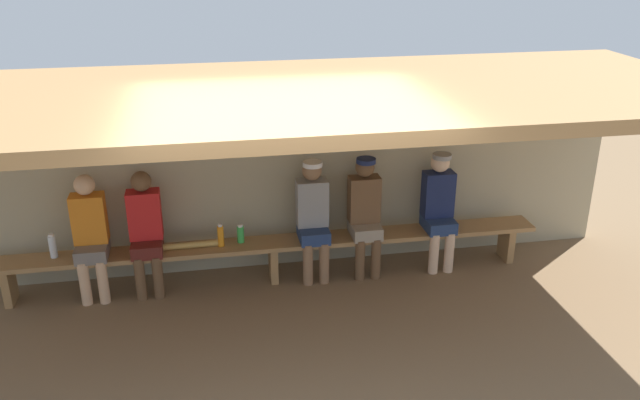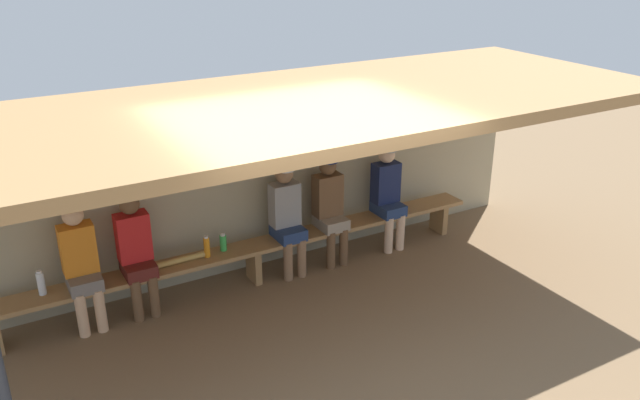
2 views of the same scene
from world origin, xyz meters
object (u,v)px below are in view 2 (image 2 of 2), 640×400
Objects in this scene: player_middle at (388,192)px; player_near_post at (81,263)px; bench at (253,251)px; baseball_bat at (169,263)px; water_bottle_blue at (41,283)px; water_bottle_clear at (207,247)px; player_with_sunglasses at (136,250)px; player_in_white at (287,215)px; player_rightmost at (330,205)px; water_bottle_green at (223,243)px.

player_near_post is (-3.76, -0.00, -0.02)m from player_middle.
bench is 6.86× the size of baseball_bat.
water_bottle_blue reaches higher than bench.
water_bottle_clear is at bearing -179.77° from player_middle.
player_with_sunglasses is 0.99× the size of player_middle.
player_with_sunglasses reaches higher than baseball_bat.
player_in_white reaches higher than water_bottle_blue.
player_in_white is 2.73m from water_bottle_blue.
bench is 1.91m from player_near_post.
player_middle is at bearing 0.01° from player_with_sunglasses.
player_with_sunglasses reaches higher than water_bottle_blue.
player_middle reaches higher than bench.
player_near_post is at bearing 179.60° from water_bottle_clear.
player_near_post is (-1.88, 0.00, 0.34)m from bench.
baseball_bat is (-1.43, -0.00, -0.25)m from player_in_white.
player_rightmost is (0.58, 0.00, 0.00)m from player_in_white.
water_bottle_clear is (1.72, -0.05, -0.01)m from water_bottle_blue.
water_bottle_green is at bearing 1.73° from player_near_post.
water_bottle_clear is (1.32, -0.01, -0.15)m from player_near_post.
water_bottle_clear is 0.29× the size of baseball_bat.
player_in_white is at bearing 180.00° from player_rightmost.
player_middle is 5.29× the size of water_bottle_clear.
player_near_post is at bearing -179.99° from player_in_white.
water_bottle_blue is 1.28× the size of water_bottle_green.
water_bottle_green is at bearing 0.22° from water_bottle_blue.
water_bottle_blue is at bearing 176.63° from baseball_bat.
player_near_post is 1.53× the size of baseball_bat.
player_with_sunglasses is 6.45× the size of water_bottle_green.
bench is at bearing 0.64° from water_bottle_clear.
player_near_post reaches higher than water_bottle_clear.
player_middle is at bearing 0.00° from player_rightmost.
player_rightmost is 1.38m from water_bottle_green.
baseball_bat is at bearing -1.87° from water_bottle_blue.
player_near_post reaches higher than water_bottle_blue.
player_rightmost is 2.91m from player_near_post.
water_bottle_green is at bearing 2.91° from baseball_bat.
water_bottle_blue reaches higher than water_bottle_clear.
player_rightmost reaches higher than water_bottle_clear.
player_middle is 1.01× the size of player_near_post.
water_bottle_clear is at bearing -179.65° from player_rightmost.
water_bottle_green reaches higher than baseball_bat.
player_middle is at bearing -0.53° from water_bottle_blue.
player_with_sunglasses is at bearing -177.29° from water_bottle_green.
player_in_white is 5.29× the size of water_bottle_clear.
player_rightmost reaches higher than water_bottle_blue.
player_in_white is at bearing -1.35° from baseball_bat.
water_bottle_clear is (-1.59, -0.01, -0.17)m from player_rightmost.
water_bottle_green is at bearing 178.08° from player_rightmost.
player_with_sunglasses is 3.21m from player_middle.
water_bottle_green is (1.93, 0.01, -0.03)m from water_bottle_blue.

